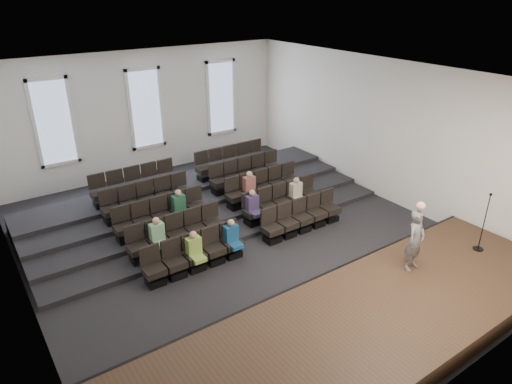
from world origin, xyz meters
The scene contains 14 objects.
ground centered at (0.00, 0.00, 0.00)m, with size 14.00×14.00×0.00m, color black.
ceiling centered at (0.00, 0.00, 5.01)m, with size 12.00×14.00×0.02m, color white.
wall_back centered at (0.00, 7.02, 2.50)m, with size 12.00×0.04×5.00m, color white.
wall_front centered at (0.00, -7.02, 2.50)m, with size 12.00×0.04×5.00m, color white.
wall_left centered at (-6.02, 0.00, 2.50)m, with size 0.04×14.00×5.00m, color white.
wall_right centered at (6.02, 0.00, 2.50)m, with size 0.04×14.00×5.00m, color white.
stage centered at (0.00, -5.10, 0.25)m, with size 11.80×3.60×0.50m, color #3E271A.
stage_lip centered at (0.00, -3.33, 0.25)m, with size 11.80×0.06×0.52m, color black.
risers centered at (0.00, 3.17, 0.20)m, with size 11.80×4.80×0.60m.
seating_rows centered at (0.00, 1.54, 0.68)m, with size 6.80×4.70×1.67m.
windows centered at (0.00, 6.95, 2.70)m, with size 8.44×0.10×3.24m.
audience centered at (-0.28, 0.45, 0.83)m, with size 5.45×2.64×1.10m.
speaker centered at (2.39, -4.40, 1.32)m, with size 0.60×0.39×1.64m, color #64625F.
mic_stand centered at (4.68, -4.89, 1.01)m, with size 0.29×0.29×1.72m.
Camera 1 is at (-6.64, -10.30, 7.22)m, focal length 32.00 mm.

